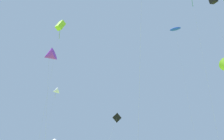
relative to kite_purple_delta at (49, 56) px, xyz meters
name	(u,v)px	position (x,y,z in m)	size (l,w,h in m)	color
kite_purple_delta	(49,56)	(0.00, 0.00, 0.00)	(2.52, 2.26, 16.90)	purple
kite_lime_box	(60,26)	(-2.67, 13.60, 13.93)	(3.10, 3.20, 31.02)	#99DB2D
kite_blue_parafoil	(175,29)	(30.71, 28.93, 21.62)	(3.76, 3.57, 37.84)	blue
kite_black_diamond	(117,118)	(11.17, 11.21, -8.86)	(3.42, 2.62, 7.79)	black
kite_white_delta	(56,91)	(-7.91, 32.59, 1.85)	(2.79, 3.30, 18.71)	white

